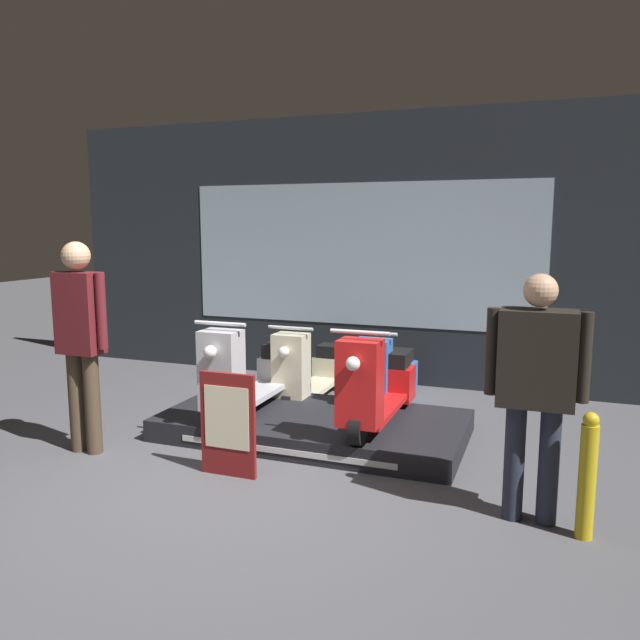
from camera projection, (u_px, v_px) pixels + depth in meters
name	position (u px, v px, depth m)	size (l,w,h in m)	color
ground_plane	(209.00, 497.00, 4.41)	(30.00, 30.00, 0.00)	#4C4C51
shop_wall_back	(359.00, 250.00, 7.52)	(7.88, 0.09, 3.20)	#23282D
display_platform	(314.00, 425.00, 5.68)	(2.71, 1.37, 0.20)	black
scooter_display_left	(249.00, 375.00, 5.76)	(0.47, 1.56, 0.91)	black
scooter_display_right	(377.00, 387.00, 5.34)	(0.47, 1.56, 0.91)	black
scooter_backrow_0	(310.00, 372.00, 6.72)	(0.47, 1.56, 0.91)	black
scooter_backrow_1	(386.00, 378.00, 6.43)	(0.47, 1.56, 0.91)	black
person_left_browsing	(80.00, 332.00, 5.14)	(0.53, 0.23, 1.77)	#473828
person_right_browsing	(536.00, 377.00, 3.92)	(0.63, 0.26, 1.61)	#232838
price_sign_board	(228.00, 424.00, 4.73)	(0.45, 0.04, 0.81)	maroon
street_bollard	(587.00, 476.00, 3.78)	(0.11, 0.11, 0.80)	gold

